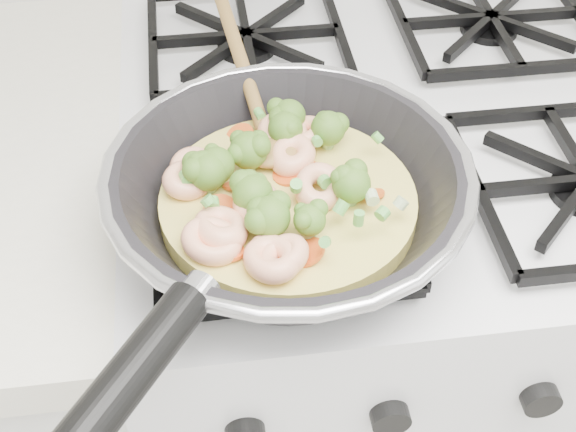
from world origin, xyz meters
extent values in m
cube|color=white|center=(0.00, 1.70, 0.45)|extent=(0.60, 0.60, 0.90)
cube|color=black|center=(0.00, 1.70, 0.91)|extent=(0.56, 0.56, 0.02)
torus|color=silver|center=(-0.14, 1.53, 0.98)|extent=(0.32, 0.32, 0.01)
cylinder|color=black|center=(-0.29, 1.33, 0.98)|extent=(0.14, 0.17, 0.03)
cylinder|color=#DCCF5F|center=(-0.14, 1.53, 0.95)|extent=(0.23, 0.23, 0.02)
ellipsoid|color=olive|center=(-0.15, 1.58, 0.96)|extent=(0.05, 0.06, 0.02)
cylinder|color=olive|center=(-0.17, 1.72, 0.99)|extent=(0.05, 0.27, 0.08)
torus|color=#FFBF96|center=(-0.14, 1.60, 0.96)|extent=(0.07, 0.07, 0.02)
torus|color=#FFBF96|center=(-0.12, 1.53, 0.96)|extent=(0.07, 0.07, 0.03)
torus|color=#FFBF96|center=(-0.17, 1.51, 0.96)|extent=(0.06, 0.06, 0.03)
torus|color=#FFBF96|center=(-0.23, 1.55, 0.96)|extent=(0.06, 0.06, 0.03)
torus|color=#FFBF96|center=(-0.22, 1.57, 0.96)|extent=(0.07, 0.07, 0.03)
torus|color=#FFBF96|center=(-0.21, 1.47, 0.96)|extent=(0.07, 0.07, 0.02)
torus|color=#FFBF96|center=(-0.16, 1.45, 0.96)|extent=(0.07, 0.07, 0.03)
torus|color=#FFBF96|center=(-0.13, 1.57, 0.96)|extent=(0.07, 0.07, 0.02)
torus|color=#FFBF96|center=(-0.21, 1.49, 0.96)|extent=(0.07, 0.07, 0.03)
torus|color=#FFBF96|center=(-0.17, 1.45, 0.96)|extent=(0.07, 0.07, 0.02)
torus|color=#FFBF96|center=(-0.12, 1.60, 0.96)|extent=(0.07, 0.07, 0.03)
torus|color=#FFBF96|center=(-0.14, 1.61, 0.96)|extent=(0.06, 0.06, 0.03)
ellipsoid|color=#54812A|center=(-0.17, 1.57, 0.98)|extent=(0.04, 0.04, 0.03)
ellipsoid|color=#54812A|center=(-0.20, 1.55, 0.98)|extent=(0.04, 0.04, 0.03)
ellipsoid|color=#54812A|center=(-0.09, 1.51, 0.98)|extent=(0.04, 0.04, 0.03)
ellipsoid|color=#54812A|center=(-0.16, 1.48, 0.98)|extent=(0.04, 0.04, 0.03)
ellipsoid|color=#54812A|center=(-0.18, 1.51, 0.98)|extent=(0.05, 0.05, 0.03)
ellipsoid|color=#54812A|center=(-0.13, 1.48, 0.97)|extent=(0.03, 0.03, 0.03)
ellipsoid|color=#54812A|center=(-0.21, 1.55, 0.98)|extent=(0.05, 0.05, 0.03)
ellipsoid|color=#54812A|center=(-0.10, 1.59, 0.98)|extent=(0.04, 0.04, 0.03)
ellipsoid|color=#54812A|center=(-0.14, 1.60, 0.98)|extent=(0.04, 0.04, 0.03)
ellipsoid|color=#54812A|center=(-0.13, 1.62, 0.98)|extent=(0.04, 0.04, 0.03)
cylinder|color=#DE581C|center=(-0.11, 1.61, 0.96)|extent=(0.04, 0.04, 0.01)
cylinder|color=#DE581C|center=(-0.07, 1.52, 0.96)|extent=(0.04, 0.04, 0.01)
cylinder|color=#DE581C|center=(-0.18, 1.61, 0.96)|extent=(0.04, 0.04, 0.01)
cylinder|color=#DE581C|center=(-0.14, 1.55, 0.96)|extent=(0.04, 0.04, 0.01)
cylinder|color=#DE581C|center=(-0.15, 1.46, 0.96)|extent=(0.04, 0.04, 0.01)
cylinder|color=#DE581C|center=(-0.13, 1.61, 0.96)|extent=(0.03, 0.03, 0.01)
cylinder|color=#DE581C|center=(-0.22, 1.48, 0.96)|extent=(0.04, 0.04, 0.00)
cylinder|color=#DE581C|center=(-0.18, 1.55, 0.96)|extent=(0.04, 0.04, 0.01)
cylinder|color=#DE581C|center=(-0.20, 1.52, 0.96)|extent=(0.03, 0.03, 0.00)
cylinder|color=#DE581C|center=(-0.12, 1.56, 0.96)|extent=(0.03, 0.03, 0.00)
cylinder|color=#DE581C|center=(-0.20, 1.47, 0.96)|extent=(0.03, 0.03, 0.00)
cylinder|color=#DE581C|center=(-0.14, 1.46, 0.96)|extent=(0.04, 0.04, 0.01)
cylinder|color=#5BAF46|center=(-0.06, 1.57, 0.98)|extent=(0.01, 0.01, 0.01)
cylinder|color=#5BAF46|center=(-0.14, 1.52, 0.98)|extent=(0.01, 0.01, 0.01)
cylinder|color=#5BAF46|center=(-0.21, 1.50, 0.98)|extent=(0.01, 0.01, 0.01)
cylinder|color=#5BAF46|center=(-0.11, 1.49, 0.97)|extent=(0.01, 0.01, 0.01)
cylinder|color=#5BAF46|center=(-0.11, 1.52, 0.97)|extent=(0.01, 0.01, 0.01)
cylinder|color=#5BAF46|center=(-0.21, 1.51, 0.97)|extent=(0.01, 0.01, 0.01)
cylinder|color=#5BAF46|center=(-0.11, 1.57, 0.98)|extent=(0.01, 0.01, 0.01)
cylinder|color=#5BAF46|center=(-0.16, 1.62, 0.97)|extent=(0.01, 0.01, 0.01)
cylinder|color=#5BAF46|center=(-0.23, 1.54, 0.97)|extent=(0.01, 0.01, 0.01)
cylinder|color=#BBD999|center=(-0.08, 1.50, 0.97)|extent=(0.01, 0.01, 0.01)
cylinder|color=#BBD999|center=(-0.14, 1.62, 0.98)|extent=(0.01, 0.01, 0.01)
cylinder|color=#5BAF46|center=(-0.09, 1.47, 0.98)|extent=(0.01, 0.01, 0.01)
cylinder|color=#5BAF46|center=(-0.13, 1.45, 0.98)|extent=(0.01, 0.01, 0.01)
cylinder|color=#5BAF46|center=(-0.07, 1.47, 0.98)|extent=(0.01, 0.01, 0.01)
cylinder|color=#BBD999|center=(-0.06, 1.49, 0.97)|extent=(0.01, 0.01, 0.01)
camera|label=1|loc=(-0.21, 1.02, 1.43)|focal=50.05mm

